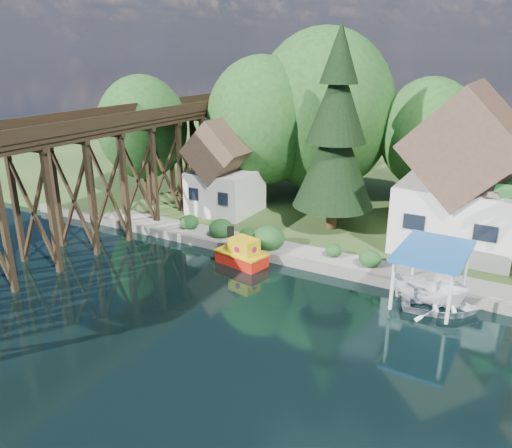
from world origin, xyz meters
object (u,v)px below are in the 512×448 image
(house_left, at_px, (463,180))
(conifer, at_px, (336,135))
(shed, at_px, (225,173))
(tugboat, at_px, (242,254))
(boat_canopy, at_px, (430,281))
(trestle_bridge, at_px, (93,170))
(boat_white_a, at_px, (441,305))

(house_left, bearing_deg, conifer, -172.76)
(shed, distance_m, tugboat, 10.49)
(conifer, height_order, tugboat, conifer)
(boat_canopy, bearing_deg, trestle_bridge, -175.34)
(tugboat, bearing_deg, boat_white_a, -0.94)
(house_left, bearing_deg, trestle_bridge, -154.79)
(shed, xyz_separation_m, boat_white_a, (18.81, -8.02, -3.40))
(boat_white_a, height_order, boat_canopy, boat_canopy)
(house_left, distance_m, boat_canopy, 9.70)
(trestle_bridge, bearing_deg, shed, 61.81)
(conifer, bearing_deg, house_left, 7.24)
(trestle_bridge, distance_m, tugboat, 12.28)
(shed, relative_size, boat_canopy, 1.50)
(boat_white_a, bearing_deg, trestle_bridge, 76.50)
(boat_canopy, bearing_deg, tugboat, -178.23)
(trestle_bridge, relative_size, shed, 5.63)
(tugboat, relative_size, boat_canopy, 0.70)
(tugboat, bearing_deg, boat_canopy, 1.77)
(tugboat, relative_size, boat_white_a, 0.88)
(house_left, bearing_deg, shed, -175.23)
(trestle_bridge, distance_m, boat_white_a, 24.35)
(house_left, bearing_deg, tugboat, -141.54)
(house_left, height_order, conifer, conifer)
(shed, height_order, boat_white_a, shed)
(boat_white_a, xyz_separation_m, boat_canopy, (-0.78, 0.57, 0.98))
(tugboat, bearing_deg, trestle_bridge, -172.35)
(shed, distance_m, boat_canopy, 19.66)
(tugboat, bearing_deg, house_left, 38.46)
(house_left, bearing_deg, boat_white_a, -85.11)
(house_left, distance_m, conifer, 9.12)
(trestle_bridge, xyz_separation_m, boat_canopy, (23.03, 1.88, -3.94))
(trestle_bridge, height_order, boat_canopy, trestle_bridge)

